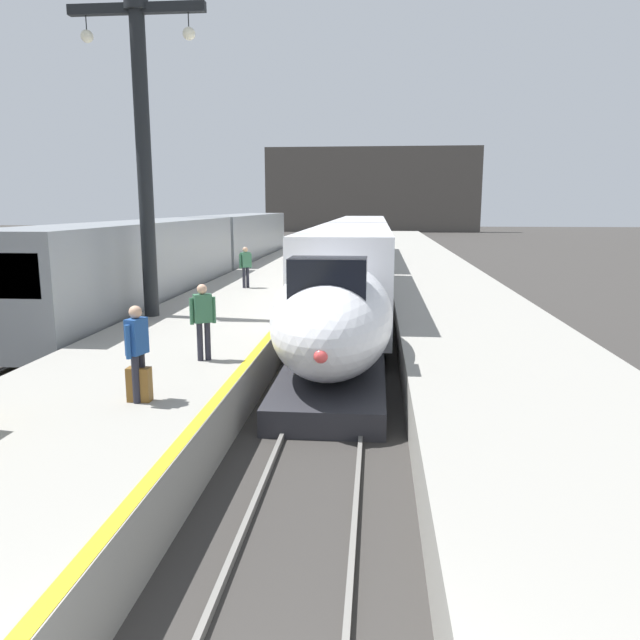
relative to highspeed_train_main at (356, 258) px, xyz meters
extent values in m
cube|color=gray|center=(-4.05, -1.53, -1.41)|extent=(4.80, 110.00, 1.05)
cube|color=gray|center=(4.05, -1.53, -1.41)|extent=(4.80, 110.00, 1.05)
cube|color=yellow|center=(-1.77, -1.53, -0.88)|extent=(0.20, 107.80, 0.01)
cube|color=slate|center=(-0.75, 1.22, -1.87)|extent=(0.08, 110.00, 0.12)
cube|color=slate|center=(0.75, 1.22, -1.87)|extent=(0.08, 110.00, 0.12)
cube|color=slate|center=(-8.85, 1.22, -1.87)|extent=(0.08, 110.00, 0.12)
cube|color=slate|center=(-7.35, 1.22, -1.87)|extent=(0.08, 110.00, 0.12)
ellipsoid|color=silver|center=(0.00, -15.21, -0.10)|extent=(2.78, 6.28, 2.56)
cube|color=#28282D|center=(0.00, -15.53, -1.66)|extent=(2.46, 5.33, 0.55)
cube|color=black|center=(0.00, -16.62, 0.97)|extent=(1.59, 1.00, 0.90)
sphere|color=#F24C4C|center=(0.00, -18.27, -0.25)|extent=(0.28, 0.28, 0.28)
cube|color=silver|center=(0.00, -6.33, 0.14)|extent=(2.90, 14.00, 3.05)
cube|color=black|center=(-1.42, -6.33, 0.69)|extent=(0.04, 11.90, 0.80)
cube|color=black|center=(1.42, -6.33, 0.69)|extent=(0.04, 11.90, 0.80)
cube|color=silver|center=(0.00, -6.33, -1.13)|extent=(2.92, 13.30, 0.24)
cube|color=black|center=(0.00, -10.81, -1.65)|extent=(2.03, 2.20, 0.56)
cube|color=black|center=(0.00, -1.85, -1.65)|extent=(2.03, 2.20, 0.56)
cube|color=silver|center=(0.00, 10.27, 0.14)|extent=(2.90, 18.00, 3.05)
cube|color=black|center=(-1.42, 10.27, 0.69)|extent=(0.04, 15.84, 0.80)
cube|color=black|center=(1.42, 10.27, 0.69)|extent=(0.04, 15.84, 0.80)
cube|color=black|center=(0.00, 4.15, -1.65)|extent=(2.03, 2.20, 0.56)
cube|color=black|center=(0.00, 16.39, -1.65)|extent=(2.03, 2.20, 0.56)
cube|color=gray|center=(-8.10, -6.43, 0.22)|extent=(2.85, 18.00, 3.30)
cube|color=black|center=(-9.49, -6.43, 0.72)|extent=(0.04, 15.30, 0.90)
cube|color=black|center=(-6.71, -6.43, 0.72)|extent=(0.04, 15.30, 0.90)
cube|color=black|center=(-8.10, -12.19, -1.67)|extent=(2.00, 2.00, 0.52)
cube|color=black|center=(-8.10, -0.67, -1.67)|extent=(2.00, 2.00, 0.52)
cube|color=gray|center=(-8.10, 12.17, 0.22)|extent=(2.85, 18.00, 3.30)
cylinder|color=black|center=(-5.90, -11.15, 3.66)|extent=(0.44, 0.44, 9.08)
cylinder|color=black|center=(-5.90, -11.15, 8.05)|extent=(0.68, 0.68, 0.30)
cube|color=black|center=(-5.90, -11.15, 7.95)|extent=(4.00, 0.24, 0.28)
cylinder|color=black|center=(-7.40, -11.15, 7.60)|extent=(0.03, 0.03, 0.60)
sphere|color=#EFEACC|center=(-7.40, -11.15, 7.25)|extent=(0.36, 0.36, 0.36)
cylinder|color=black|center=(-4.40, -11.15, 7.60)|extent=(0.03, 0.03, 0.60)
sphere|color=#EFEACC|center=(-4.40, -11.15, 7.25)|extent=(0.36, 0.36, 0.36)
cylinder|color=#23232D|center=(-3.04, -19.21, -0.46)|extent=(0.13, 0.13, 0.85)
cylinder|color=#23232D|center=(-3.09, -19.38, -0.46)|extent=(0.13, 0.13, 0.85)
cube|color=#1E478C|center=(-3.06, -19.30, 0.28)|extent=(0.31, 0.42, 0.62)
cylinder|color=#1E478C|center=(-3.00, -19.06, 0.23)|extent=(0.09, 0.09, 0.58)
cylinder|color=#1E478C|center=(-3.12, -19.53, 0.23)|extent=(0.09, 0.09, 0.58)
sphere|color=tan|center=(-3.06, -19.30, 0.70)|extent=(0.22, 0.22, 0.22)
cylinder|color=#23232D|center=(-4.44, -4.55, -0.46)|extent=(0.13, 0.13, 0.85)
cylinder|color=#23232D|center=(-4.31, -4.44, -0.46)|extent=(0.13, 0.13, 0.85)
cube|color=#336647|center=(-4.38, -4.50, 0.28)|extent=(0.43, 0.41, 0.62)
cylinder|color=#336647|center=(-4.56, -4.65, 0.23)|extent=(0.09, 0.09, 0.58)
cylinder|color=#336647|center=(-4.19, -4.34, 0.23)|extent=(0.09, 0.09, 0.58)
sphere|color=tan|center=(-4.38, -4.50, 0.70)|extent=(0.22, 0.22, 0.22)
cylinder|color=#23232D|center=(-2.67, -16.35, -0.46)|extent=(0.13, 0.13, 0.85)
cylinder|color=#23232D|center=(-2.82, -16.43, -0.46)|extent=(0.13, 0.13, 0.85)
cube|color=#336647|center=(-2.75, -16.39, 0.28)|extent=(0.44, 0.37, 0.62)
cylinder|color=#336647|center=(-2.53, -16.28, 0.23)|extent=(0.09, 0.09, 0.58)
cylinder|color=#336647|center=(-2.96, -16.50, 0.23)|extent=(0.09, 0.09, 0.58)
sphere|color=tan|center=(-2.75, -16.39, 0.70)|extent=(0.22, 0.22, 0.22)
cube|color=brown|center=(-3.07, -19.28, -0.58)|extent=(0.40, 0.22, 0.60)
cylinder|color=#262628|center=(-3.17, -19.28, -0.10)|extent=(0.02, 0.02, 0.36)
cylinder|color=#262628|center=(-2.97, -19.28, -0.10)|extent=(0.02, 0.02, 0.36)
cube|color=#262628|center=(-3.07, -19.28, 0.09)|extent=(0.22, 0.03, 0.02)
cube|color=#4C4742|center=(0.00, 75.72, 5.07)|extent=(36.00, 2.00, 14.00)
camera|label=1|loc=(0.99, -29.10, 2.47)|focal=34.16mm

